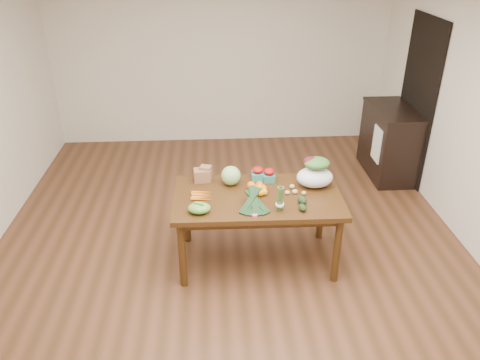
{
  "coord_description": "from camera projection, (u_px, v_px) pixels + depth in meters",
  "views": [
    {
      "loc": [
        -0.14,
        -4.01,
        2.96
      ],
      "look_at": [
        0.11,
        0.0,
        0.83
      ],
      "focal_mm": 35.0,
      "sensor_mm": 36.0,
      "label": 1
    }
  ],
  "objects": [
    {
      "name": "room_walls",
      "position": [
        229.0,
        130.0,
        4.3
      ],
      "size": [
        5.02,
        6.02,
        2.7
      ],
      "color": "silver",
      "rests_on": "floor"
    },
    {
      "name": "dining_table",
      "position": [
        257.0,
        228.0,
        4.62
      ],
      "size": [
        1.61,
        0.91,
        0.75
      ],
      "primitive_type": "cube",
      "rotation": [
        0.0,
        0.0,
        -0.01
      ],
      "color": "#42280F",
      "rests_on": "floor"
    },
    {
      "name": "orange_c",
      "position": [
        263.0,
        188.0,
        4.49
      ],
      "size": [
        0.08,
        0.08,
        0.08
      ],
      "primitive_type": "sphere",
      "color": "orange",
      "rests_on": "dining_table"
    },
    {
      "name": "mandarin_cluster",
      "position": [
        260.0,
        189.0,
        4.45
      ],
      "size": [
        0.18,
        0.18,
        0.1
      ],
      "primitive_type": null,
      "rotation": [
        0.0,
        0.0,
        -0.01
      ],
      "color": "orange",
      "rests_on": "dining_table"
    },
    {
      "name": "floor",
      "position": [
        230.0,
        250.0,
        4.93
      ],
      "size": [
        6.0,
        6.0,
        0.0
      ],
      "primitive_type": "plane",
      "color": "brown",
      "rests_on": "ground"
    },
    {
      "name": "cabbage",
      "position": [
        231.0,
        176.0,
        4.59
      ],
      "size": [
        0.19,
        0.19,
        0.19
      ],
      "primitive_type": "sphere",
      "color": "#A8D47A",
      "rests_on": "dining_table"
    },
    {
      "name": "cabinet",
      "position": [
        389.0,
        142.0,
        6.29
      ],
      "size": [
        0.52,
        1.02,
        0.94
      ],
      "primitive_type": "cube",
      "color": "black",
      "rests_on": "floor"
    },
    {
      "name": "snap_pea_bag",
      "position": [
        199.0,
        208.0,
        4.15
      ],
      "size": [
        0.21,
        0.15,
        0.09
      ],
      "primitive_type": "ellipsoid",
      "color": "#65B23C",
      "rests_on": "dining_table"
    },
    {
      "name": "potato_b",
      "position": [
        295.0,
        192.0,
        4.46
      ],
      "size": [
        0.05,
        0.04,
        0.04
      ],
      "primitive_type": "ellipsoid",
      "color": "tan",
      "rests_on": "dining_table"
    },
    {
      "name": "strawberry_basket_b",
      "position": [
        269.0,
        176.0,
        4.68
      ],
      "size": [
        0.12,
        0.12,
        0.11
      ],
      "primitive_type": null,
      "rotation": [
        0.0,
        0.0,
        -0.01
      ],
      "color": "red",
      "rests_on": "dining_table"
    },
    {
      "name": "potato_e",
      "position": [
        304.0,
        193.0,
        4.45
      ],
      "size": [
        0.04,
        0.04,
        0.04
      ],
      "primitive_type": "ellipsoid",
      "color": "#D6C57B",
      "rests_on": "dining_table"
    },
    {
      "name": "avocado_b",
      "position": [
        302.0,
        200.0,
        4.29
      ],
      "size": [
        0.11,
        0.13,
        0.08
      ],
      "primitive_type": "ellipsoid",
      "rotation": [
        0.0,
        0.0,
        0.3
      ],
      "color": "black",
      "rests_on": "dining_table"
    },
    {
      "name": "avocado_a",
      "position": [
        302.0,
        208.0,
        4.19
      ],
      "size": [
        0.09,
        0.11,
        0.06
      ],
      "primitive_type": "ellipsoid",
      "rotation": [
        0.0,
        0.0,
        0.3
      ],
      "color": "black",
      "rests_on": "dining_table"
    },
    {
      "name": "kale_bunch",
      "position": [
        254.0,
        203.0,
        4.17
      ],
      "size": [
        0.33,
        0.4,
        0.16
      ],
      "primitive_type": null,
      "rotation": [
        0.0,
        0.0,
        -0.01
      ],
      "color": "black",
      "rests_on": "dining_table"
    },
    {
      "name": "potato_a",
      "position": [
        287.0,
        193.0,
        4.45
      ],
      "size": [
        0.05,
        0.04,
        0.04
      ],
      "primitive_type": "ellipsoid",
      "color": "tan",
      "rests_on": "dining_table"
    },
    {
      "name": "orange_a",
      "position": [
        251.0,
        186.0,
        4.53
      ],
      "size": [
        0.09,
        0.09,
        0.09
      ],
      "primitive_type": "sphere",
      "color": "orange",
      "rests_on": "dining_table"
    },
    {
      "name": "dish_towel",
      "position": [
        377.0,
        144.0,
        6.02
      ],
      "size": [
        0.02,
        0.28,
        0.45
      ],
      "primitive_type": "cube",
      "color": "white",
      "rests_on": "cabinet"
    },
    {
      "name": "paper_bag",
      "position": [
        202.0,
        174.0,
        4.67
      ],
      "size": [
        0.22,
        0.18,
        0.15
      ],
      "primitive_type": null,
      "rotation": [
        0.0,
        0.0,
        -0.01
      ],
      "color": "#986444",
      "rests_on": "dining_table"
    },
    {
      "name": "asparagus_bundle",
      "position": [
        280.0,
        199.0,
        4.14
      ],
      "size": [
        0.08,
        0.12,
        0.26
      ],
      "primitive_type": null,
      "rotation": [
        0.15,
        0.0,
        -0.01
      ],
      "color": "#59813B",
      "rests_on": "dining_table"
    },
    {
      "name": "orange_b",
      "position": [
        260.0,
        185.0,
        4.54
      ],
      "size": [
        0.08,
        0.08,
        0.08
      ],
      "primitive_type": "sphere",
      "color": "#F3590E",
      "rests_on": "dining_table"
    },
    {
      "name": "carrots",
      "position": [
        201.0,
        196.0,
        4.41
      ],
      "size": [
        0.22,
        0.19,
        0.03
      ],
      "primitive_type": null,
      "rotation": [
        0.0,
        0.0,
        -0.01
      ],
      "color": "orange",
      "rests_on": "dining_table"
    },
    {
      "name": "salad_bag",
      "position": [
        315.0,
        174.0,
        4.54
      ],
      "size": [
        0.36,
        0.27,
        0.28
      ],
      "primitive_type": null,
      "rotation": [
        0.0,
        0.0,
        -0.01
      ],
      "color": "white",
      "rests_on": "dining_table"
    },
    {
      "name": "strawberry_basket_a",
      "position": [
        258.0,
        174.0,
        4.71
      ],
      "size": [
        0.12,
        0.12,
        0.11
      ],
      "primitive_type": null,
      "rotation": [
        0.0,
        0.0,
        -0.01
      ],
      "color": "#B71C0C",
      "rests_on": "dining_table"
    },
    {
      "name": "doorway_dark",
      "position": [
        417.0,
        101.0,
        5.99
      ],
      "size": [
        0.02,
        1.0,
        2.1
      ],
      "primitive_type": "cube",
      "color": "black",
      "rests_on": "floor"
    },
    {
      "name": "potato_c",
      "position": [
        295.0,
        192.0,
        4.47
      ],
      "size": [
        0.05,
        0.05,
        0.04
      ],
      "primitive_type": "ellipsoid",
      "color": "#DDCA7F",
      "rests_on": "dining_table"
    },
    {
      "name": "potato_d",
      "position": [
        292.0,
        187.0,
        4.55
      ],
      "size": [
        0.05,
        0.05,
        0.05
      ],
      "primitive_type": "ellipsoid",
      "color": "#D9B17D",
      "rests_on": "dining_table"
    }
  ]
}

